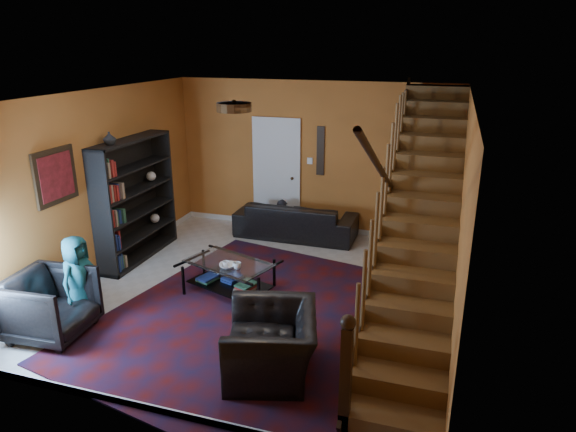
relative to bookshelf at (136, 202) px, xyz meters
The scene contains 21 objects.
floor 2.66m from the bookshelf, 14.01° to the right, with size 5.50×5.50×0.00m, color beige.
room 1.59m from the bookshelf, 34.27° to the left, with size 5.50×5.50×5.50m.
staircase 4.59m from the bookshelf, ahead, with size 0.95×5.02×3.18m.
bookshelf is the anchor object (origin of this frame).
door 2.73m from the bookshelf, 51.26° to the left, with size 0.82×0.05×2.05m, color silver.
framed_picture 1.70m from the bookshelf, 96.28° to the right, with size 0.04×0.74×0.74m, color maroon.
wall_hanging 3.38m from the bookshelf, 39.82° to the left, with size 0.14×0.03×0.90m, color black.
ceiling_fixture 3.30m from the bookshelf, 30.20° to the right, with size 0.40×0.40×0.10m, color #3F2814.
rug 3.15m from the bookshelf, 26.82° to the right, with size 3.80×4.34×0.02m, color #450C0C.
sofa 2.87m from the bookshelf, 37.44° to the left, with size 2.21×0.86×0.65m, color black.
armchair_left 2.54m from the bookshelf, 81.78° to the right, with size 0.87×0.90×0.82m, color black.
armchair_right 3.99m from the bookshelf, 36.61° to the right, with size 1.10×0.96×0.72m, color black.
person_adult_a 2.74m from the bookshelf, 42.20° to the left, with size 0.41×0.27×1.12m, color black.
person_adult_b 4.36m from the bookshelf, 24.14° to the left, with size 0.58×0.45×1.19m, color black.
person_child 2.13m from the bookshelf, 77.46° to the right, with size 0.57×0.37×1.17m, color #195561.
coffee_table 2.20m from the bookshelf, 20.48° to the right, with size 1.36×1.05×0.46m.
cup_a 2.37m from the bookshelf, 22.51° to the right, with size 0.12×0.12×0.09m, color #999999.
cup_b 2.22m from the bookshelf, 24.17° to the right, with size 0.09×0.09×0.09m, color #999999.
bowl 2.25m from the bookshelf, 24.09° to the right, with size 0.23×0.23×0.06m, color #999999.
vase 1.24m from the bookshelf, 90.00° to the right, with size 0.18×0.18×0.19m, color #999999.
popcorn_bucket 2.69m from the bookshelf, 78.76° to the right, with size 0.14×0.14×0.16m, color red.
Camera 1 is at (2.38, -6.27, 3.46)m, focal length 32.00 mm.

